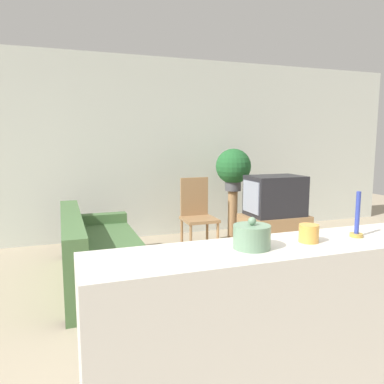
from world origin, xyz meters
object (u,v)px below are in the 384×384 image
(decorative_bowl, at_px, (252,236))
(potted_plant, at_px, (233,167))
(wooden_chair, at_px, (197,211))
(television, at_px, (275,196))
(couch, at_px, (99,256))

(decorative_bowl, bearing_deg, potted_plant, 65.67)
(wooden_chair, bearing_deg, television, -32.65)
(television, height_order, wooden_chair, television)
(potted_plant, xyz_separation_m, decorative_bowl, (-1.53, -3.39, -0.07))
(wooden_chair, height_order, potted_plant, potted_plant)
(couch, height_order, television, television)
(couch, distance_m, wooden_chair, 1.62)
(couch, bearing_deg, wooden_chair, 29.30)
(couch, xyz_separation_m, wooden_chair, (1.40, 0.78, 0.25))
(couch, xyz_separation_m, television, (2.27, 0.23, 0.50))
(television, relative_size, wooden_chair, 0.74)
(couch, height_order, potted_plant, potted_plant)
(potted_plant, bearing_deg, couch, -153.22)
(television, height_order, potted_plant, potted_plant)
(wooden_chair, bearing_deg, couch, -150.70)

